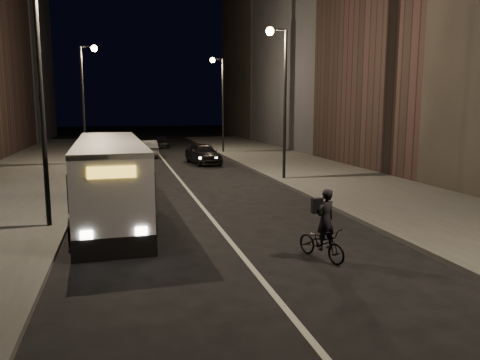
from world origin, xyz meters
TOP-DOWN VIEW (x-y plane):
  - ground at (0.00, 0.00)m, footprint 180.00×180.00m
  - sidewalk_right at (8.50, 14.00)m, footprint 7.00×70.00m
  - sidewalk_left at (-8.50, 14.00)m, footprint 7.00×70.00m
  - building_row_right at (16.00, 27.50)m, footprint 8.00×61.00m
  - streetlight_right_mid at (5.33, 12.00)m, footprint 1.20×0.44m
  - streetlight_right_far at (5.33, 28.00)m, footprint 1.20×0.44m
  - streetlight_left_near at (-5.33, 4.00)m, footprint 1.20×0.44m
  - streetlight_left_far at (-5.33, 22.00)m, footprint 1.20×0.44m
  - city_bus at (-3.60, 5.55)m, footprint 2.81×10.81m
  - cyclist_on_bicycle at (2.03, -1.16)m, footprint 1.14×1.82m
  - car_near at (2.57, 20.86)m, footprint 2.38×4.63m
  - car_mid at (-1.11, 26.50)m, footprint 1.59×4.28m
  - car_far at (0.80, 35.61)m, footprint 1.79×4.05m

SIDE VIEW (x-z plane):
  - ground at x=0.00m, z-range 0.00..0.00m
  - sidewalk_right at x=8.50m, z-range 0.00..0.16m
  - sidewalk_left at x=-8.50m, z-range 0.00..0.16m
  - car_far at x=0.80m, z-range 0.00..1.15m
  - cyclist_on_bicycle at x=2.03m, z-range -0.33..1.65m
  - car_mid at x=-1.11m, z-range 0.00..1.40m
  - car_near at x=2.57m, z-range 0.00..1.51m
  - city_bus at x=-3.60m, z-range 0.13..3.02m
  - streetlight_right_mid at x=5.33m, z-range 1.30..9.42m
  - streetlight_right_far at x=5.33m, z-range 1.30..9.42m
  - streetlight_left_near at x=-5.33m, z-range 1.30..9.42m
  - streetlight_left_far at x=-5.33m, z-range 1.30..9.42m
  - building_row_right at x=16.00m, z-range 0.00..21.00m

